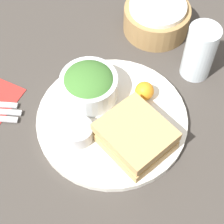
# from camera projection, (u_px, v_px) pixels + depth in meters

# --- Properties ---
(ground_plane) EXTENTS (4.00, 4.00, 0.00)m
(ground_plane) POSITION_uv_depth(u_px,v_px,m) (112.00, 121.00, 0.80)
(ground_plane) COLOR #3D3833
(plate) EXTENTS (0.32, 0.32, 0.02)m
(plate) POSITION_uv_depth(u_px,v_px,m) (112.00, 119.00, 0.79)
(plate) COLOR white
(plate) RESTS_ON ground_plane
(sandwich) EXTENTS (0.17, 0.16, 0.06)m
(sandwich) POSITION_uv_depth(u_px,v_px,m) (135.00, 136.00, 0.73)
(sandwich) COLOR tan
(sandwich) RESTS_ON plate
(salad_bowl) EXTENTS (0.12, 0.12, 0.07)m
(salad_bowl) POSITION_uv_depth(u_px,v_px,m) (89.00, 85.00, 0.79)
(salad_bowl) COLOR white
(salad_bowl) RESTS_ON plate
(dressing_cup) EXTENTS (0.06, 0.06, 0.04)m
(dressing_cup) POSITION_uv_depth(u_px,v_px,m) (78.00, 132.00, 0.75)
(dressing_cup) COLOR #99999E
(dressing_cup) RESTS_ON plate
(orange_wedge) EXTENTS (0.04, 0.04, 0.04)m
(orange_wedge) POSITION_uv_depth(u_px,v_px,m) (144.00, 91.00, 0.80)
(orange_wedge) COLOR orange
(orange_wedge) RESTS_ON plate
(drink_glass) EXTENTS (0.07, 0.07, 0.13)m
(drink_glass) POSITION_uv_depth(u_px,v_px,m) (200.00, 52.00, 0.82)
(drink_glass) COLOR silver
(drink_glass) RESTS_ON ground_plane
(bread_basket) EXTENTS (0.16, 0.16, 0.08)m
(bread_basket) POSITION_uv_depth(u_px,v_px,m) (157.00, 18.00, 0.92)
(bread_basket) COLOR #997547
(bread_basket) RESTS_ON ground_plane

